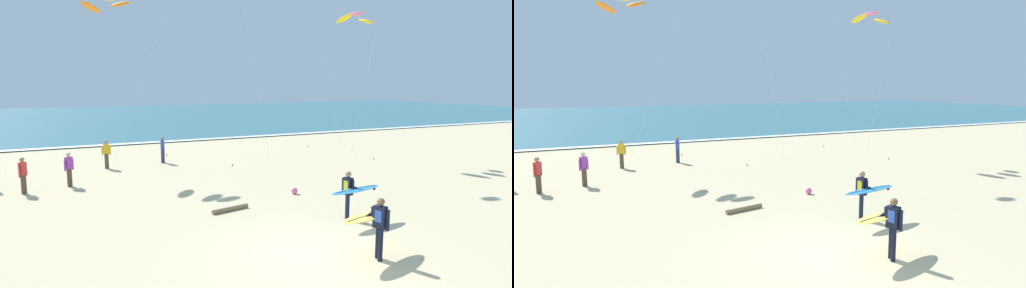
# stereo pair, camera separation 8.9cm
# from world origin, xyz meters

# --- Properties ---
(ground_plane) EXTENTS (160.00, 160.00, 0.00)m
(ground_plane) POSITION_xyz_m (0.00, 0.00, 0.00)
(ground_plane) COLOR beige
(ocean_water) EXTENTS (160.00, 60.00, 0.08)m
(ocean_water) POSITION_xyz_m (0.00, 54.38, 0.04)
(ocean_water) COLOR #336B7A
(ocean_water) RESTS_ON ground
(shoreline_foam) EXTENTS (160.00, 0.91, 0.01)m
(shoreline_foam) POSITION_xyz_m (0.00, 24.68, 0.09)
(shoreline_foam) COLOR white
(shoreline_foam) RESTS_ON ocean_water
(surfer_lead) EXTENTS (2.27, 1.20, 1.71)m
(surfer_lead) POSITION_xyz_m (1.37, -0.79, 1.05)
(surfer_lead) COLOR black
(surfer_lead) RESTS_ON ground
(surfer_trailing) EXTENTS (2.30, 1.04, 1.71)m
(surfer_trailing) POSITION_xyz_m (2.87, 2.06, 1.04)
(surfer_trailing) COLOR black
(surfer_trailing) RESTS_ON ground
(kite_arc_rose_far) EXTENTS (2.74, 2.71, 9.18)m
(kite_arc_rose_far) POSITION_xyz_m (11.57, 13.00, 8.81)
(kite_arc_rose_far) COLOR yellow
(kite_arc_rose_far) RESTS_ON ground
(kite_arc_golden_high) EXTENTS (5.20, 4.55, 9.28)m
(kite_arc_golden_high) POSITION_xyz_m (-3.24, 15.16, 8.90)
(kite_arc_golden_high) COLOR orange
(kite_arc_golden_high) RESTS_ON ground
(bystander_red_top) EXTENTS (0.33, 0.43, 1.59)m
(bystander_red_top) POSITION_xyz_m (-7.44, 11.12, 0.81)
(bystander_red_top) COLOR #4C3D2D
(bystander_red_top) RESTS_ON ground
(bystander_purple_top) EXTENTS (0.42, 0.34, 1.59)m
(bystander_purple_top) POSITION_xyz_m (-5.61, 11.71, 0.81)
(bystander_purple_top) COLOR #4C3D2D
(bystander_purple_top) RESTS_ON ground
(bystander_yellow_top) EXTENTS (0.49, 0.24, 1.59)m
(bystander_yellow_top) POSITION_xyz_m (-3.53, 15.42, 0.81)
(bystander_yellow_top) COLOR #4C3D2D
(bystander_yellow_top) RESTS_ON ground
(bystander_blue_top) EXTENTS (0.29, 0.47, 1.59)m
(bystander_blue_top) POSITION_xyz_m (-0.29, 15.78, 0.81)
(bystander_blue_top) COLOR #2D334C
(bystander_blue_top) RESTS_ON ground
(beach_ball) EXTENTS (0.28, 0.28, 0.28)m
(beach_ball) POSITION_xyz_m (2.98, 6.00, 0.14)
(beach_ball) COLOR pink
(beach_ball) RESTS_ON ground
(driftwood_log) EXTENTS (1.54, 0.46, 0.17)m
(driftwood_log) POSITION_xyz_m (-0.45, 4.90, 0.08)
(driftwood_log) COLOR #846B4C
(driftwood_log) RESTS_ON ground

